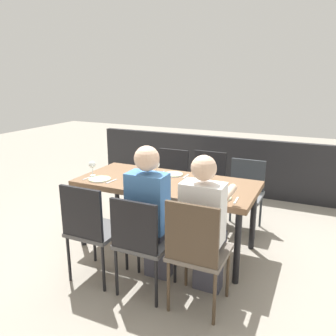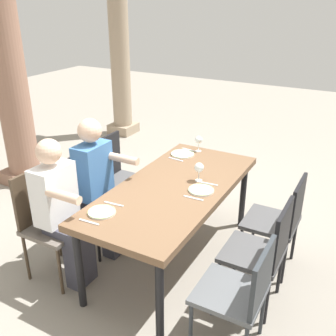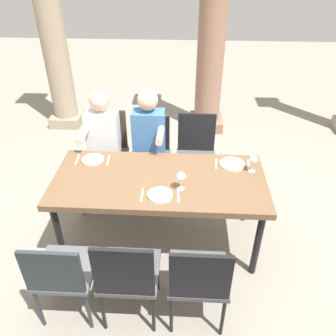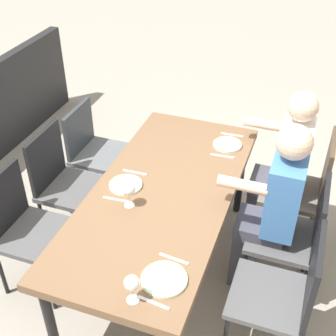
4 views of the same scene
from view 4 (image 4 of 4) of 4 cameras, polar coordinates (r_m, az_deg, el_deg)
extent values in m
plane|color=gray|center=(3.41, -0.62, -12.97)|extent=(16.00, 16.00, 0.00)
cube|color=brown|center=(2.90, -0.71, -3.39)|extent=(1.89, 0.86, 0.06)
cylinder|color=black|center=(3.73, 9.06, -1.11)|extent=(0.06, 0.06, 0.71)
cylinder|color=black|center=(3.87, -1.12, 1.00)|extent=(0.06, 0.06, 0.71)
cylinder|color=black|center=(2.78, -14.46, -18.60)|extent=(0.06, 0.06, 0.71)
cube|color=#6A6158|center=(3.47, 15.29, -2.89)|extent=(0.44, 0.44, 0.04)
cube|color=#473828|center=(3.33, 19.31, -0.30)|extent=(0.42, 0.03, 0.49)
cylinder|color=#473828|center=(3.77, 12.23, -3.49)|extent=(0.03, 0.03, 0.45)
cylinder|color=#473828|center=(3.48, 11.18, -7.25)|extent=(0.03, 0.03, 0.45)
cylinder|color=#473828|center=(3.77, 17.91, -4.64)|extent=(0.03, 0.03, 0.45)
cylinder|color=#473828|center=(3.48, 17.36, -8.51)|extent=(0.03, 0.03, 0.45)
cube|color=#5B5E61|center=(3.82, -8.16, 1.62)|extent=(0.44, 0.44, 0.04)
cube|color=#2D3338|center=(3.80, -11.12, 4.70)|extent=(0.42, 0.03, 0.40)
cylinder|color=#2D3338|center=(3.75, -6.55, -3.38)|extent=(0.03, 0.03, 0.42)
cylinder|color=#2D3338|center=(4.02, -4.26, -0.15)|extent=(0.03, 0.03, 0.42)
cylinder|color=#2D3338|center=(3.90, -11.60, -2.14)|extent=(0.03, 0.03, 0.42)
cylinder|color=#2D3338|center=(4.16, -9.07, 0.89)|extent=(0.03, 0.03, 0.42)
cube|color=#4F4F50|center=(3.10, 14.12, -8.40)|extent=(0.44, 0.44, 0.04)
cube|color=black|center=(2.96, 18.56, -6.10)|extent=(0.42, 0.03, 0.44)
cylinder|color=black|center=(3.41, 10.83, -8.50)|extent=(0.03, 0.03, 0.44)
cylinder|color=black|center=(3.14, 9.49, -13.12)|extent=(0.03, 0.03, 0.44)
cylinder|color=black|center=(3.40, 17.18, -9.79)|extent=(0.03, 0.03, 0.44)
cylinder|color=black|center=(3.14, 16.48, -14.55)|extent=(0.03, 0.03, 0.44)
cube|color=#4F4F50|center=(3.48, -11.73, -2.63)|extent=(0.44, 0.44, 0.04)
cube|color=black|center=(3.44, -15.07, 1.08)|extent=(0.42, 0.03, 0.46)
cylinder|color=black|center=(3.43, -10.03, -8.21)|extent=(0.03, 0.03, 0.43)
cylinder|color=black|center=(3.67, -7.27, -4.37)|extent=(0.03, 0.03, 0.43)
cylinder|color=black|center=(3.60, -15.40, -6.62)|extent=(0.03, 0.03, 0.43)
cylinder|color=black|center=(3.83, -12.40, -3.06)|extent=(0.03, 0.03, 0.43)
cube|color=#4F4F50|center=(2.74, 12.56, -15.52)|extent=(0.44, 0.44, 0.04)
cube|color=black|center=(2.57, 17.74, -13.07)|extent=(0.42, 0.03, 0.47)
cylinder|color=black|center=(3.05, 8.96, -14.91)|extent=(0.03, 0.03, 0.45)
cylinder|color=black|center=(3.05, 16.21, -16.39)|extent=(0.03, 0.03, 0.45)
cube|color=#4F4F50|center=(3.17, -16.29, -8.03)|extent=(0.44, 0.44, 0.04)
cube|color=black|center=(3.13, -19.98, -4.15)|extent=(0.42, 0.03, 0.43)
cylinder|color=black|center=(3.14, -14.53, -14.24)|extent=(0.03, 0.03, 0.43)
cylinder|color=black|center=(3.35, -11.12, -9.68)|extent=(0.03, 0.03, 0.43)
cylinder|color=black|center=(3.33, -20.18, -12.11)|extent=(0.03, 0.03, 0.43)
cylinder|color=black|center=(3.52, -16.56, -7.96)|extent=(0.03, 0.03, 0.43)
cube|color=#3F3F4C|center=(3.27, 9.40, -10.44)|extent=(0.24, 0.14, 0.46)
cube|color=#3F3F4C|center=(3.07, 11.55, -7.18)|extent=(0.28, 0.32, 0.10)
cube|color=#3F72B2|center=(2.87, 14.41, -3.21)|extent=(0.34, 0.20, 0.50)
sphere|color=beige|center=(2.65, 15.60, 3.13)|extent=(0.21, 0.21, 0.21)
cylinder|color=beige|center=(2.71, 9.36, -2.13)|extent=(0.07, 0.30, 0.07)
cube|color=#3F3F4C|center=(3.63, 11.00, -5.10)|extent=(0.24, 0.14, 0.46)
cube|color=#3F3F4C|center=(3.45, 12.98, -1.88)|extent=(0.28, 0.32, 0.10)
cube|color=white|center=(3.27, 15.55, 1.79)|extent=(0.34, 0.20, 0.49)
sphere|color=beige|center=(3.09, 16.61, 7.35)|extent=(0.20, 0.20, 0.20)
cylinder|color=beige|center=(3.35, 12.08, 5.37)|extent=(0.07, 0.30, 0.07)
cylinder|color=white|center=(3.34, 7.46, 2.92)|extent=(0.21, 0.21, 0.01)
torus|color=#A4C786|center=(3.33, 7.47, 3.02)|extent=(0.21, 0.21, 0.01)
cube|color=silver|center=(3.46, 8.04, 4.14)|extent=(0.02, 0.17, 0.01)
cube|color=silver|center=(3.22, 6.83, 1.50)|extent=(0.03, 0.17, 0.01)
cylinder|color=white|center=(2.93, -5.33, -2.14)|extent=(0.22, 0.22, 0.01)
torus|color=#A9CD91|center=(2.93, -5.33, -2.03)|extent=(0.22, 0.22, 0.01)
cylinder|color=white|center=(2.79, -4.85, -4.64)|extent=(0.06, 0.06, 0.00)
cylinder|color=white|center=(2.76, -4.90, -3.94)|extent=(0.01, 0.01, 0.09)
sphere|color=white|center=(2.71, -4.98, -2.63)|extent=(0.08, 0.08, 0.08)
cube|color=silver|center=(3.04, -4.18, -0.55)|extent=(0.02, 0.17, 0.01)
cube|color=silver|center=(2.83, -6.56, -3.94)|extent=(0.03, 0.17, 0.01)
cylinder|color=white|center=(2.36, -0.48, -13.79)|extent=(0.24, 0.24, 0.01)
torus|color=#A4C786|center=(2.36, -0.48, -13.68)|extent=(0.24, 0.24, 0.01)
cylinder|color=white|center=(2.29, -4.41, -16.16)|extent=(0.06, 0.06, 0.00)
cylinder|color=white|center=(2.26, -4.46, -15.45)|extent=(0.01, 0.01, 0.09)
sphere|color=white|center=(2.20, -4.56, -14.16)|extent=(0.08, 0.08, 0.08)
cube|color=silver|center=(2.46, 0.75, -11.33)|extent=(0.03, 0.17, 0.01)
cube|color=silver|center=(2.28, -1.83, -16.55)|extent=(0.03, 0.17, 0.01)
camera|label=1|loc=(4.29, 53.40, 12.37)|focal=36.29mm
camera|label=2|loc=(5.21, -5.95, 32.30)|focal=41.52mm
camera|label=3|loc=(3.74, -45.89, 26.32)|focal=36.55mm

